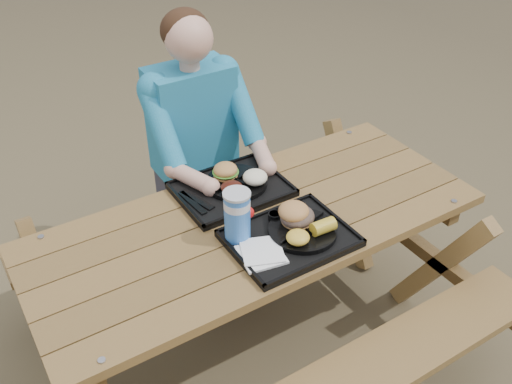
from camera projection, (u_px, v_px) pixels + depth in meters
ground at (256, 344)px, 2.68m from camera, size 60.00×60.00×0.00m
picnic_table at (256, 287)px, 2.46m from camera, size 1.80×1.49×0.75m
tray_near at (290, 239)px, 2.13m from camera, size 0.45×0.35×0.02m
tray_far at (232, 190)px, 2.39m from camera, size 0.45×0.35×0.02m
plate_near at (303, 231)px, 2.14m from camera, size 0.26×0.26×0.02m
plate_far at (236, 183)px, 2.40m from camera, size 0.26×0.26×0.02m
napkin_stack at (261, 254)px, 2.03m from camera, size 0.18×0.18×0.02m
soda_cup at (237, 217)px, 2.07m from camera, size 0.10×0.10×0.19m
condiment_bbq at (275, 217)px, 2.20m from camera, size 0.05×0.05×0.03m
condiment_mustard at (284, 212)px, 2.22m from camera, size 0.05×0.05×0.03m
sandwich at (298, 208)px, 2.13m from camera, size 0.12×0.12×0.13m
mac_cheese at (298, 237)px, 2.06m from camera, size 0.09×0.09×0.04m
corn_cob at (323, 227)px, 2.10m from camera, size 0.10×0.10×0.05m
cutlery_far at (197, 199)px, 2.31m from camera, size 0.08×0.18×0.01m
burger at (225, 167)px, 2.39m from camera, size 0.10×0.10×0.09m
baked_beans at (232, 187)px, 2.32m from camera, size 0.09×0.09×0.04m
potato_salad at (255, 177)px, 2.36m from camera, size 0.10×0.10×0.06m
diner at (197, 163)px, 2.78m from camera, size 0.48×0.84×1.28m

